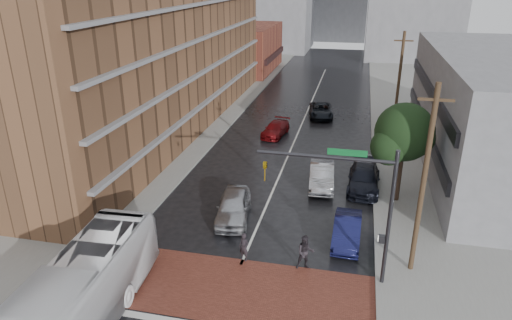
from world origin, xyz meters
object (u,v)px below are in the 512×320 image
at_px(pedestrian_a, 244,247).
at_px(pedestrian_b, 305,252).
at_px(transit_bus, 71,307).
at_px(car_travel_c, 276,129).
at_px(car_parked_near, 347,230).
at_px(suv_travel, 321,110).
at_px(car_travel_a, 233,207).
at_px(car_parked_mid, 364,179).
at_px(car_parked_far, 364,166).
at_px(car_travel_b, 322,176).

height_order(pedestrian_a, pedestrian_b, pedestrian_b).
xyz_separation_m(transit_bus, pedestrian_b, (8.87, 7.18, -0.74)).
distance_m(car_travel_c, car_parked_near, 19.05).
bearing_deg(suv_travel, car_travel_a, -105.76).
bearing_deg(pedestrian_a, car_travel_c, 116.77).
relative_size(pedestrian_a, pedestrian_b, 0.84).
height_order(car_travel_c, car_parked_near, car_parked_near).
xyz_separation_m(pedestrian_b, car_parked_mid, (2.93, 10.56, -0.17)).
height_order(car_travel_a, car_parked_far, car_travel_a).
bearing_deg(car_travel_c, pedestrian_b, -66.88).
distance_m(car_travel_b, car_parked_far, 4.00).
xyz_separation_m(pedestrian_a, car_travel_b, (3.24, 10.35, 0.00)).
height_order(transit_bus, pedestrian_b, transit_bus).
distance_m(pedestrian_b, car_travel_b, 10.35).
xyz_separation_m(car_travel_a, car_parked_near, (7.11, -1.13, -0.13)).
xyz_separation_m(pedestrian_a, suv_travel, (1.61, 27.82, -0.08)).
bearing_deg(car_parked_near, car_travel_a, 172.03).
distance_m(pedestrian_a, pedestrian_b, 3.31).
distance_m(pedestrian_b, car_parked_mid, 10.96).
relative_size(transit_bus, car_travel_c, 2.72).
bearing_deg(suv_travel, car_parked_mid, -82.61).
relative_size(pedestrian_b, car_parked_near, 0.44).
xyz_separation_m(transit_bus, car_parked_far, (11.80, 20.18, -0.95)).
height_order(car_travel_b, car_parked_near, car_travel_b).
distance_m(car_parked_near, car_parked_far, 9.89).
relative_size(suv_travel, car_parked_mid, 0.96).
xyz_separation_m(pedestrian_a, car_travel_c, (-2.08, 20.68, -0.16)).
xyz_separation_m(car_travel_a, car_travel_c, (-0.32, 16.41, -0.20)).
xyz_separation_m(car_travel_b, car_travel_c, (-5.33, 10.33, -0.16)).
bearing_deg(car_parked_far, pedestrian_b, -98.36).
height_order(pedestrian_b, car_travel_b, pedestrian_b).
xyz_separation_m(pedestrian_a, pedestrian_b, (3.31, 0.00, 0.15)).
bearing_deg(pedestrian_a, car_parked_far, 85.38).
bearing_deg(car_travel_b, car_parked_mid, -0.70).
relative_size(car_travel_a, car_parked_near, 1.14).
bearing_deg(car_parked_far, car_travel_a, -128.17).
height_order(car_travel_b, car_parked_far, car_travel_b).
bearing_deg(suv_travel, car_parked_near, -89.01).
xyz_separation_m(transit_bus, car_travel_c, (3.48, 27.86, -1.05)).
bearing_deg(transit_bus, pedestrian_b, 35.90).
xyz_separation_m(suv_travel, car_parked_mid, (4.63, -17.27, 0.06)).
distance_m(suv_travel, car_parked_far, 15.53).
distance_m(transit_bus, car_parked_far, 23.40).
relative_size(transit_bus, car_parked_far, 2.76).
distance_m(car_travel_a, car_parked_far, 11.84).
bearing_deg(car_travel_a, suv_travel, 73.17).
distance_m(transit_bus, pedestrian_b, 11.43).
xyz_separation_m(car_travel_b, car_parked_far, (3.00, 2.65, -0.06)).
height_order(car_travel_a, car_parked_mid, car_travel_a).
bearing_deg(pedestrian_a, car_parked_near, 51.48).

